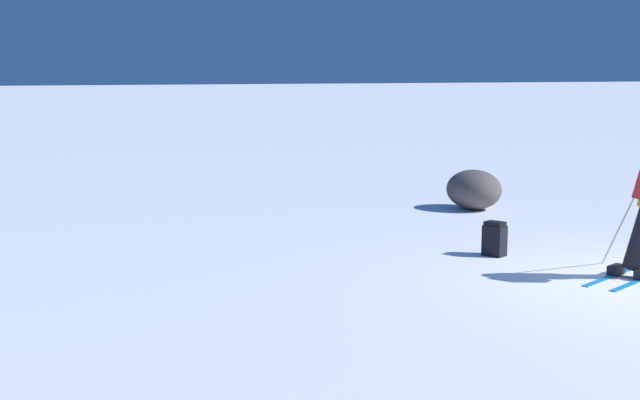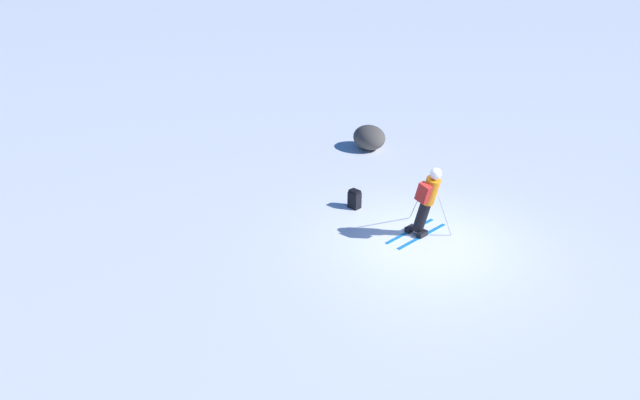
% 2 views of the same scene
% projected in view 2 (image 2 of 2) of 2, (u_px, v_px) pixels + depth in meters
% --- Properties ---
extents(ground_plane, '(300.00, 300.00, 0.00)m').
position_uv_depth(ground_plane, '(425.00, 242.00, 14.60)').
color(ground_plane, white).
extents(skier, '(1.41, 1.79, 1.87)m').
position_uv_depth(skier, '(427.00, 199.00, 14.34)').
color(skier, '#1E7AC6').
rests_on(skier, ground).
extents(spare_backpack, '(0.37, 0.33, 0.50)m').
position_uv_depth(spare_backpack, '(355.00, 199.00, 16.14)').
color(spare_backpack, black).
rests_on(spare_backpack, ground).
extents(exposed_boulder_0, '(1.17, 1.00, 0.76)m').
position_uv_depth(exposed_boulder_0, '(369.00, 137.00, 19.95)').
color(exposed_boulder_0, '#4C4742').
rests_on(exposed_boulder_0, ground).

